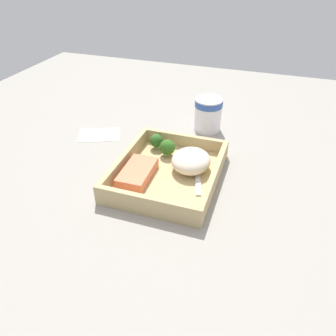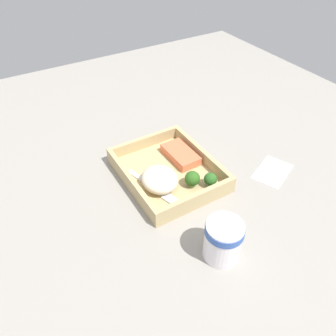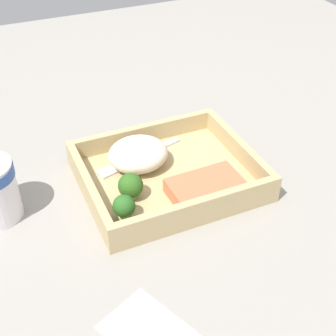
% 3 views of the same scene
% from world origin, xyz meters
% --- Properties ---
extents(ground_plane, '(1.60, 1.60, 0.02)m').
position_xyz_m(ground_plane, '(0.00, 0.00, -0.01)').
color(ground_plane, gray).
extents(takeout_tray, '(0.26, 0.22, 0.01)m').
position_xyz_m(takeout_tray, '(0.00, 0.00, 0.01)').
color(takeout_tray, tan).
rests_on(takeout_tray, ground_plane).
extents(tray_rim, '(0.26, 0.22, 0.03)m').
position_xyz_m(tray_rim, '(0.00, 0.00, 0.03)').
color(tray_rim, tan).
rests_on(tray_rim, takeout_tray).
extents(salmon_fillet, '(0.11, 0.06, 0.02)m').
position_xyz_m(salmon_fillet, '(-0.03, 0.06, 0.02)').
color(salmon_fillet, '#E46E47').
rests_on(salmon_fillet, takeout_tray).
extents(mashed_potatoes, '(0.10, 0.09, 0.05)m').
position_xyz_m(mashed_potatoes, '(0.03, -0.04, 0.03)').
color(mashed_potatoes, beige).
rests_on(mashed_potatoes, takeout_tray).
extents(broccoli_floret_1, '(0.04, 0.04, 0.04)m').
position_xyz_m(broccoli_floret_1, '(0.07, 0.03, 0.03)').
color(broccoli_floret_1, '#89AC60').
rests_on(broccoli_floret_1, takeout_tray).
extents(broccoli_floret_2, '(0.03, 0.03, 0.04)m').
position_xyz_m(broccoli_floret_2, '(0.09, 0.06, 0.03)').
color(broccoli_floret_2, '#7BA55D').
rests_on(broccoli_floret_2, takeout_tray).
extents(fork, '(0.16, 0.06, 0.00)m').
position_xyz_m(fork, '(0.03, -0.06, 0.01)').
color(fork, silver).
rests_on(fork, takeout_tray).
extents(receipt_slip, '(0.11, 0.13, 0.00)m').
position_xyz_m(receipt_slip, '(0.13, 0.24, 0.00)').
color(receipt_slip, white).
rests_on(receipt_slip, ground_plane).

